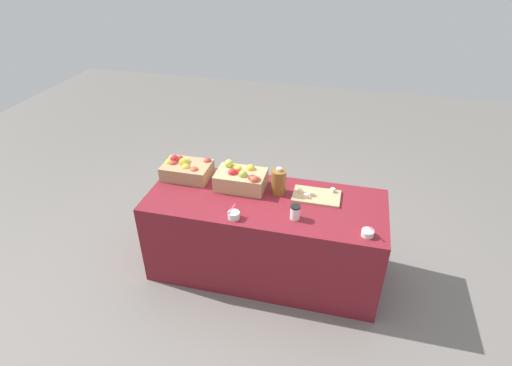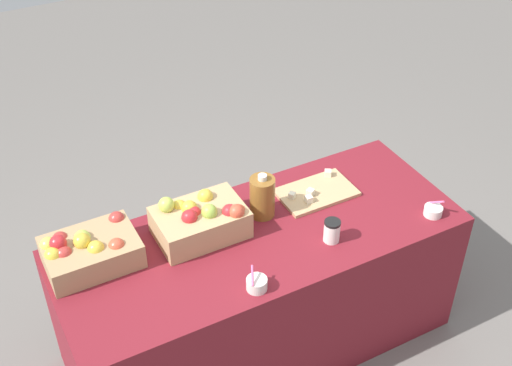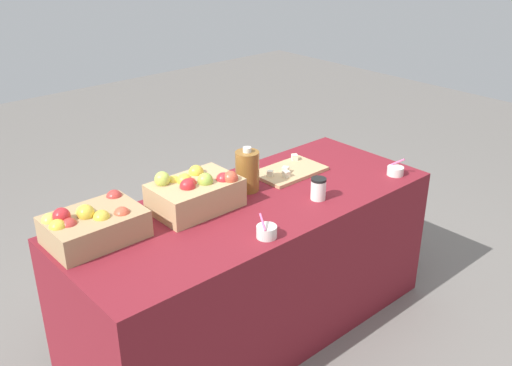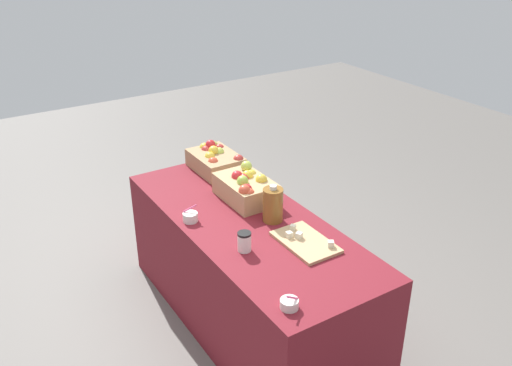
{
  "view_description": "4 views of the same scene",
  "coord_description": "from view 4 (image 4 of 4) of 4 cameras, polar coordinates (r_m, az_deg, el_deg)",
  "views": [
    {
      "loc": [
        0.57,
        -2.6,
        2.57
      ],
      "look_at": [
        -0.08,
        0.03,
        0.86
      ],
      "focal_mm": 28.56,
      "sensor_mm": 36.0,
      "label": 1
    },
    {
      "loc": [
        -1.1,
        -2.02,
        2.8
      ],
      "look_at": [
        0.0,
        0.04,
        1.01
      ],
      "focal_mm": 47.1,
      "sensor_mm": 36.0,
      "label": 2
    },
    {
      "loc": [
        -1.65,
        -1.88,
        2.0
      ],
      "look_at": [
        0.01,
        -0.02,
        0.85
      ],
      "focal_mm": 40.65,
      "sensor_mm": 36.0,
      "label": 3
    },
    {
      "loc": [
        2.43,
        -1.48,
        2.38
      ],
      "look_at": [
        0.08,
        0.01,
        1.02
      ],
      "focal_mm": 38.79,
      "sensor_mm": 36.0,
      "label": 4
    }
  ],
  "objects": [
    {
      "name": "sample_bowl_near",
      "position": [
        3.29,
        -6.79,
        -3.49
      ],
      "size": [
        0.09,
        0.09,
        0.1
      ],
      "color": "silver",
      "rests_on": "table"
    },
    {
      "name": "apple_crate_middle",
      "position": [
        3.48,
        -1.03,
        -0.47
      ],
      "size": [
        0.41,
        0.27,
        0.2
      ],
      "color": "tan",
      "rests_on": "table"
    },
    {
      "name": "sample_bowl_mid",
      "position": [
        2.6,
        3.46,
        -12.32
      ],
      "size": [
        0.09,
        0.09,
        0.1
      ],
      "color": "silver",
      "rests_on": "table"
    },
    {
      "name": "cutting_board_front",
      "position": [
        3.07,
        5.1,
        -6.04
      ],
      "size": [
        0.38,
        0.24,
        0.05
      ],
      "color": "tan",
      "rests_on": "table"
    },
    {
      "name": "apple_crate_left",
      "position": [
        3.91,
        -4.23,
        2.4
      ],
      "size": [
        0.4,
        0.28,
        0.18
      ],
      "color": "tan",
      "rests_on": "table"
    },
    {
      "name": "ground_plane",
      "position": [
        3.71,
        -0.77,
        -13.81
      ],
      "size": [
        10.0,
        10.0,
        0.0
      ],
      "primitive_type": "plane",
      "color": "slate"
    },
    {
      "name": "cider_jug",
      "position": [
        3.24,
        1.75,
        -2.25
      ],
      "size": [
        0.12,
        0.12,
        0.23
      ],
      "color": "brown",
      "rests_on": "table"
    },
    {
      "name": "coffee_cup",
      "position": [
        2.98,
        -1.21,
        -6.06
      ],
      "size": [
        0.08,
        0.08,
        0.11
      ],
      "color": "silver",
      "rests_on": "table"
    },
    {
      "name": "table",
      "position": [
        3.48,
        -0.81,
        -9.13
      ],
      "size": [
        1.9,
        0.76,
        0.74
      ],
      "primitive_type": "cube",
      "color": "maroon",
      "rests_on": "ground_plane"
    }
  ]
}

